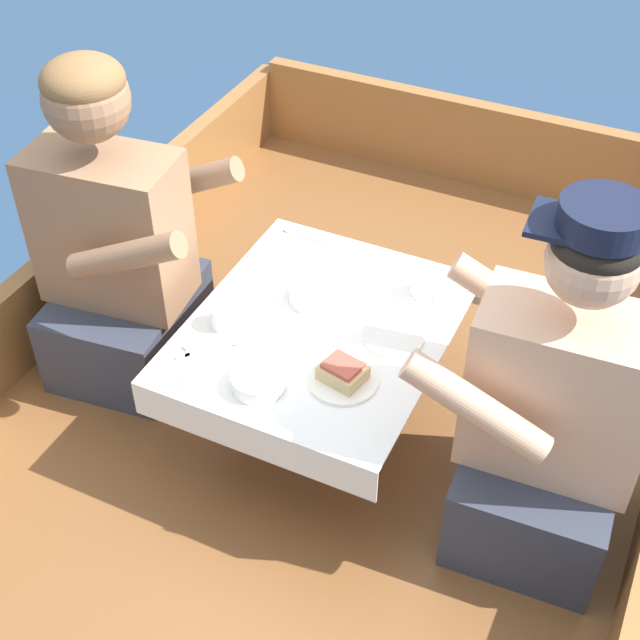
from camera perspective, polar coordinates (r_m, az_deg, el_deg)
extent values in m
plane|color=navy|center=(2.81, 0.25, -10.50)|extent=(60.00, 60.00, 0.00)
cube|color=brown|center=(2.69, 0.26, -8.37)|extent=(1.88, 2.81, 0.32)
cube|color=#936033|center=(2.87, -16.38, 1.90)|extent=(0.06, 2.81, 0.29)
cube|color=#936033|center=(3.50, 10.12, 11.04)|extent=(1.76, 0.06, 0.33)
cylinder|color=#B2B2B7|center=(2.43, 0.00, -3.76)|extent=(0.07, 0.07, 0.34)
cube|color=brown|center=(2.31, 0.00, -0.62)|extent=(0.61, 0.74, 0.02)
cube|color=white|center=(2.30, 0.00, -0.41)|extent=(0.64, 0.77, 0.00)
cube|color=white|center=(2.10, -4.52, -7.72)|extent=(0.64, 0.00, 0.10)
cube|color=white|center=(2.60, 3.62, 3.76)|extent=(0.64, 0.00, 0.10)
cube|color=#333847|center=(2.71, -12.13, -0.33)|extent=(0.41, 0.48, 0.26)
cube|color=#936B4C|center=(2.49, -13.26, 5.76)|extent=(0.42, 0.27, 0.45)
sphere|color=#936B4C|center=(2.30, -14.74, 13.53)|extent=(0.22, 0.22, 0.22)
ellipsoid|color=brown|center=(2.28, -14.96, 14.61)|extent=(0.21, 0.21, 0.12)
cylinder|color=#936B4C|center=(2.52, -8.48, 8.74)|extent=(0.34, 0.11, 0.21)
cylinder|color=#936B4C|center=(2.26, -12.34, 4.01)|extent=(0.34, 0.11, 0.21)
cube|color=#333847|center=(2.30, 13.65, -10.36)|extent=(0.38, 0.46, 0.26)
cube|color=tan|center=(2.05, 15.15, -4.35)|extent=(0.41, 0.24, 0.42)
sphere|color=tan|center=(1.82, 17.10, 3.62)|extent=(0.19, 0.19, 0.19)
ellipsoid|color=black|center=(1.79, 17.36, 4.72)|extent=(0.18, 0.18, 0.11)
cylinder|color=tan|center=(1.88, 9.93, -5.50)|extent=(0.34, 0.09, 0.21)
cylinder|color=tan|center=(2.15, 12.35, 1.04)|extent=(0.34, 0.09, 0.21)
cylinder|color=black|center=(1.76, 17.74, 6.26)|extent=(0.18, 0.18, 0.06)
cube|color=black|center=(1.78, 14.83, 6.15)|extent=(0.11, 0.14, 0.01)
cylinder|color=white|center=(2.15, 1.46, -3.84)|extent=(0.18, 0.18, 0.01)
cylinder|color=white|center=(2.27, 4.71, -1.04)|extent=(0.16, 0.16, 0.01)
cube|color=tan|center=(2.13, 1.47, -3.40)|extent=(0.12, 0.11, 0.04)
cube|color=#B74C3D|center=(2.12, 1.48, -2.94)|extent=(0.10, 0.09, 0.01)
cylinder|color=white|center=(2.13, -3.97, -3.90)|extent=(0.13, 0.13, 0.04)
cylinder|color=beige|center=(2.12, -3.98, -3.71)|extent=(0.11, 0.11, 0.02)
cylinder|color=white|center=(2.36, -0.54, 1.67)|extent=(0.12, 0.12, 0.04)
cylinder|color=beige|center=(2.36, -0.54, 1.86)|extent=(0.10, 0.10, 0.02)
cylinder|color=white|center=(2.39, 6.61, 2.21)|extent=(0.07, 0.07, 0.06)
torus|color=white|center=(2.38, 7.58, 1.98)|extent=(0.04, 0.01, 0.04)
cylinder|color=#3D2314|center=(2.38, 6.64, 2.53)|extent=(0.06, 0.06, 0.01)
cylinder|color=white|center=(2.29, -6.13, 0.24)|extent=(0.07, 0.07, 0.06)
torus|color=white|center=(2.27, -5.13, -0.04)|extent=(0.04, 0.01, 0.04)
cylinder|color=#3D2314|center=(2.28, -6.16, 0.57)|extent=(0.06, 0.06, 0.01)
cube|color=silver|center=(2.21, -8.61, -3.00)|extent=(0.08, 0.16, 0.00)
ellipsoid|color=silver|center=(2.26, -8.40, -1.73)|extent=(0.04, 0.02, 0.01)
cube|color=silver|center=(2.24, -7.15, -1.90)|extent=(0.12, 0.13, 0.00)
ellipsoid|color=silver|center=(2.26, -5.46, -1.41)|extent=(0.04, 0.02, 0.01)
cube|color=silver|center=(2.57, -3.23, 4.86)|extent=(0.07, 0.16, 0.00)
cube|color=silver|center=(2.60, -0.73, 5.32)|extent=(0.17, 0.03, 0.00)
ellipsoid|color=silver|center=(2.63, -2.05, 5.80)|extent=(0.04, 0.02, 0.01)
cube|color=silver|center=(2.40, -4.24, 1.70)|extent=(0.12, 0.13, 0.00)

